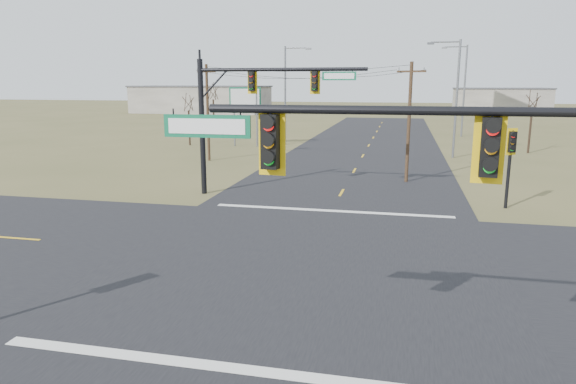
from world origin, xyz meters
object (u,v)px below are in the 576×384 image
object	(u,v)px
bare_tree_b	(213,91)
bare_tree_c	(533,101)
streetlight_a	(454,93)
pedestal_signal_ne	(511,150)
bare_tree_a	(188,102)
mast_arm_far	(249,99)
utility_pole_near	(409,120)
utility_pole_far	(208,111)
mast_arm_near	(492,176)
streetlight_c	(287,90)
highway_sign	(245,105)
streetlight_b	(463,86)

from	to	relation	value
bare_tree_b	bare_tree_c	bearing A→B (deg)	-13.90
streetlight_a	pedestal_signal_ne	bearing A→B (deg)	-97.19
pedestal_signal_ne	bare_tree_a	world-z (taller)	bare_tree_a
pedestal_signal_ne	bare_tree_c	world-z (taller)	bare_tree_c
mast_arm_far	streetlight_a	xyz separation A→B (m)	(12.48, 18.41, 0.06)
utility_pole_near	bare_tree_c	bearing A→B (deg)	56.97
streetlight_a	utility_pole_far	bearing A→B (deg)	-174.08
utility_pole_near	streetlight_a	distance (m)	12.87
mast_arm_near	bare_tree_c	size ratio (longest dim) A/B	1.72
streetlight_c	bare_tree_a	bearing A→B (deg)	-160.23
utility_pole_far	streetlight_a	bearing A→B (deg)	16.95
streetlight_c	utility_pole_near	bearing A→B (deg)	-52.77
bare_tree_b	streetlight_c	bearing A→B (deg)	-31.91
utility_pole_near	streetlight_c	xyz separation A→B (m)	(-12.17, 18.74, 1.58)
mast_arm_far	mast_arm_near	bearing A→B (deg)	-56.85
mast_arm_far	pedestal_signal_ne	size ratio (longest dim) A/B	2.27
highway_sign	mast_arm_far	bearing A→B (deg)	-92.08
mast_arm_far	streetlight_c	world-z (taller)	streetlight_c
streetlight_b	streetlight_c	distance (m)	22.41
streetlight_b	utility_pole_far	bearing A→B (deg)	-122.32
utility_pole_near	streetlight_c	bearing A→B (deg)	123.00
mast_arm_near	streetlight_a	bearing A→B (deg)	92.92
streetlight_b	highway_sign	bearing A→B (deg)	-136.76
streetlight_a	streetlight_b	bearing A→B (deg)	71.25
mast_arm_near	utility_pole_near	xyz separation A→B (m)	(-1.21, 24.26, -0.67)
utility_pole_far	highway_sign	size ratio (longest dim) A/B	1.32
highway_sign	bare_tree_c	xyz separation A→B (m)	(27.02, 0.64, 0.50)
utility_pole_far	highway_sign	world-z (taller)	utility_pole_far
streetlight_b	bare_tree_b	xyz separation A→B (m)	(-29.15, -5.99, -0.60)
bare_tree_b	highway_sign	bearing A→B (deg)	-52.86
highway_sign	streetlight_b	distance (m)	26.96
bare_tree_a	utility_pole_near	bearing A→B (deg)	-36.07
mast_arm_far	bare_tree_c	bearing A→B (deg)	53.87
streetlight_a	highway_sign	bearing A→B (deg)	157.16
streetlight_a	bare_tree_c	bearing A→B (deg)	22.14
bare_tree_a	bare_tree_c	distance (m)	33.04
streetlight_a	bare_tree_b	world-z (taller)	streetlight_a
streetlight_a	streetlight_b	world-z (taller)	streetlight_b
streetlight_a	mast_arm_far	bearing A→B (deg)	-135.17
utility_pole_far	bare_tree_b	distance (m)	20.37
highway_sign	bare_tree_a	size ratio (longest dim) A/B	1.06
highway_sign	mast_arm_near	bearing A→B (deg)	-86.97
streetlight_b	bare_tree_c	bearing A→B (deg)	-62.56
utility_pole_near	streetlight_b	world-z (taller)	streetlight_b
highway_sign	bare_tree_b	bearing A→B (deg)	107.22
pedestal_signal_ne	utility_pole_near	xyz separation A→B (m)	(-5.00, 6.36, 0.98)
mast_arm_near	streetlight_b	xyz separation A→B (m)	(5.14, 55.61, 1.31)
highway_sign	bare_tree_a	distance (m)	6.02
bare_tree_a	streetlight_c	bearing A→B (deg)	15.54
streetlight_a	streetlight_c	world-z (taller)	streetlight_c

